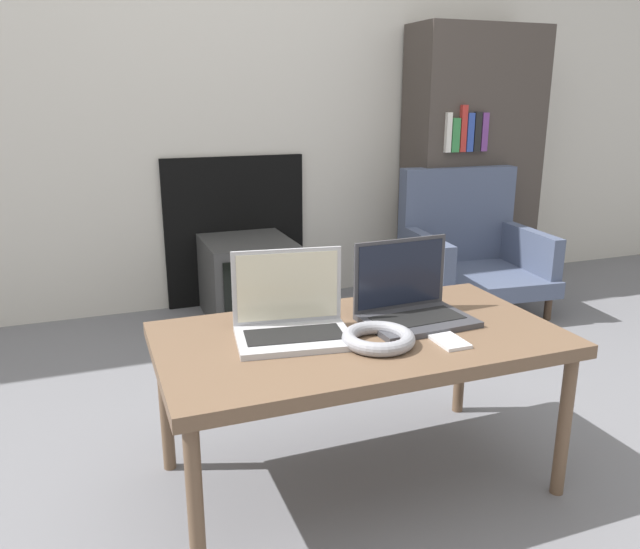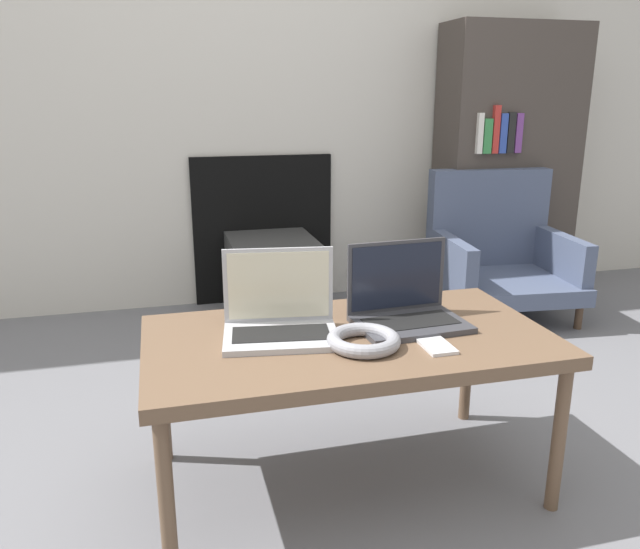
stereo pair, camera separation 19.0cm
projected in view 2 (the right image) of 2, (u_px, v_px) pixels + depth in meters
The scene contains 10 objects.
ground_plane at pixel (362, 512), 1.64m from camera, with size 14.00×14.00×0.00m, color slate.
wall_back at pixel (246, 45), 3.02m from camera, with size 7.00×0.08×2.60m.
table at pixel (349, 348), 1.66m from camera, with size 1.06×0.58×0.45m.
laptop_left at pixel (280, 316), 1.63m from camera, with size 0.32×0.25×0.22m.
laptop_right at pixel (405, 305), 1.72m from camera, with size 0.31×0.22×0.22m.
headphones at pixel (364, 340), 1.56m from camera, with size 0.19×0.19×0.04m.
phone at pixel (436, 345), 1.56m from camera, with size 0.07×0.12×0.01m.
tv at pixel (272, 276), 3.08m from camera, with size 0.41×0.46×0.38m.
armchair at pixel (497, 251), 3.10m from camera, with size 0.67×0.65×0.70m.
bookshelf at pixel (506, 163), 3.33m from camera, with size 0.73×0.32×1.41m.
Camera 2 is at (-0.46, -1.33, 1.06)m, focal length 35.00 mm.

